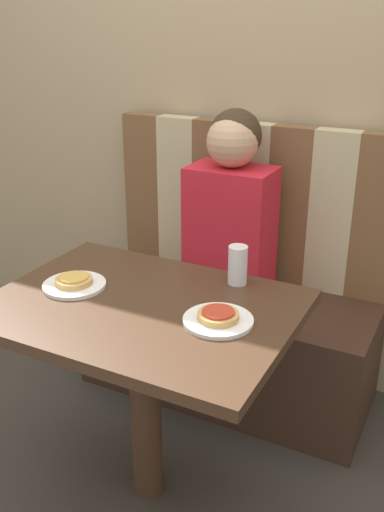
{
  "coord_description": "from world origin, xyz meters",
  "views": [
    {
      "loc": [
        0.81,
        -1.26,
        1.49
      ],
      "look_at": [
        0.0,
        0.32,
        0.74
      ],
      "focal_mm": 40.0,
      "sensor_mm": 36.0,
      "label": 1
    }
  ],
  "objects": [
    {
      "name": "ground_plane",
      "position": [
        0.0,
        0.0,
        0.0
      ],
      "size": [
        12.0,
        12.0,
        0.0
      ],
      "primitive_type": "plane",
      "color": "#38332D"
    },
    {
      "name": "wall_back",
      "position": [
        0.0,
        0.95,
        1.3
      ],
      "size": [
        7.0,
        0.05,
        2.6
      ],
      "color": "tan",
      "rests_on": "ground_plane"
    },
    {
      "name": "booth_seat",
      "position": [
        0.0,
        0.65,
        0.23
      ],
      "size": [
        1.18,
        0.49,
        0.47
      ],
      "color": "#382319",
      "rests_on": "ground_plane"
    },
    {
      "name": "booth_backrest",
      "position": [
        0.0,
        0.86,
        0.79
      ],
      "size": [
        1.18,
        0.08,
        0.64
      ],
      "color": "brown",
      "rests_on": "booth_seat"
    },
    {
      "name": "dining_table",
      "position": [
        0.0,
        0.0,
        0.61
      ],
      "size": [
        0.9,
        0.66,
        0.71
      ],
      "color": "#422B1C",
      "rests_on": "ground_plane"
    },
    {
      "name": "person",
      "position": [
        0.0,
        0.65,
        0.83
      ],
      "size": [
        0.32,
        0.23,
        0.72
      ],
      "color": "red",
      "rests_on": "booth_seat"
    },
    {
      "name": "plate_left",
      "position": [
        -0.25,
        0.0,
        0.72
      ],
      "size": [
        0.2,
        0.2,
        0.01
      ],
      "color": "white",
      "rests_on": "dining_table"
    },
    {
      "name": "plate_right",
      "position": [
        0.25,
        0.0,
        0.72
      ],
      "size": [
        0.2,
        0.2,
        0.01
      ],
      "color": "white",
      "rests_on": "dining_table"
    },
    {
      "name": "pizza_left",
      "position": [
        -0.25,
        0.0,
        0.73
      ],
      "size": [
        0.12,
        0.12,
        0.02
      ],
      "color": "tan",
      "rests_on": "plate_left"
    },
    {
      "name": "pizza_right",
      "position": [
        0.25,
        0.0,
        0.73
      ],
      "size": [
        0.12,
        0.12,
        0.02
      ],
      "color": "tan",
      "rests_on": "plate_right"
    },
    {
      "name": "drinking_cup",
      "position": [
        0.2,
        0.26,
        0.77
      ],
      "size": [
        0.06,
        0.06,
        0.13
      ],
      "color": "silver",
      "rests_on": "dining_table"
    }
  ]
}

